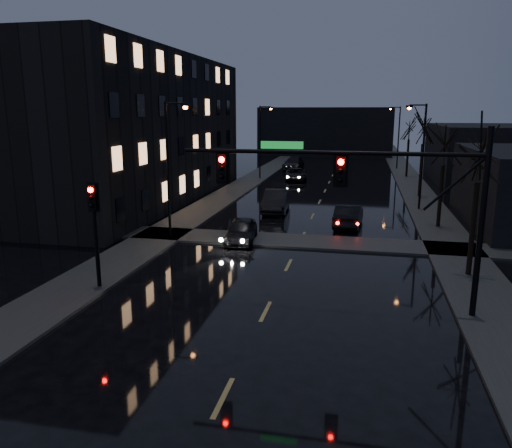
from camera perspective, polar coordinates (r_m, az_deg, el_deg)
The scene contains 22 objects.
ground at distance 12.59m, azimuth -6.47°, elevation -23.85°, with size 160.00×160.00×0.00m, color black.
sidewalk_left at distance 46.68m, azimuth -2.87°, elevation 3.66°, with size 3.00×140.00×0.12m, color #2D2D2B.
sidewalk_right at distance 45.45m, azimuth 18.36°, elevation 2.76°, with size 3.00×140.00×0.12m, color #2D2D2B.
sidewalk_cross at distance 29.20m, azimuth 5.01°, elevation -1.98°, with size 40.00×3.00×0.12m, color #2D2D2B.
apartment_block at distance 44.27m, azimuth -14.90°, elevation 10.48°, with size 12.00×30.00×12.00m, color black.
commercial_right_far at distance 59.30m, azimuth 25.49°, elevation 7.26°, with size 12.00×18.00×6.00m, color black.
far_block at distance 87.84m, azimuth 7.98°, elevation 10.44°, with size 22.00×10.00×8.00m, color black.
signal_mast at distance 18.73m, azimuth 13.43°, elevation 4.39°, with size 11.11×0.41×7.00m.
signal_pole_left at distance 21.94m, azimuth -17.95°, elevation 0.39°, with size 0.35×0.41×4.53m.
tree_near at distance 24.11m, azimuth 24.36°, elevation 8.66°, with size 3.52×3.52×8.08m.
tree_mid_a at distance 33.95m, azimuth 20.82°, elevation 9.19°, with size 3.30×3.30×7.58m.
tree_mid_b at distance 45.82m, azimuth 18.69°, elevation 11.07°, with size 3.74×3.74×8.59m.
tree_far at distance 59.77m, azimuth 17.17°, elevation 10.91°, with size 3.43×3.43×7.88m.
streetlight_l_near at distance 29.75m, azimuth -9.70°, elevation 7.40°, with size 1.53×0.28×8.00m.
streetlight_l_far at distance 55.69m, azimuth 0.68°, elevation 10.04°, with size 1.53×0.28×8.00m.
streetlight_r_mid at distance 39.86m, azimuth 18.26°, elevation 8.28°, with size 1.53×0.28×8.00m.
streetlight_r_far at distance 67.72m, azimuth 15.83°, elevation 10.06°, with size 1.53×0.28×8.00m.
oncoming_car_a at distance 29.02m, azimuth -1.70°, elevation -0.74°, with size 1.64×4.07×1.39m, color black.
oncoming_car_b at distance 37.77m, azimuth 2.30°, elevation 2.65°, with size 1.75×5.01×1.65m, color black.
oncoming_car_c at distance 54.96m, azimuth 4.60°, elevation 5.68°, with size 2.25×4.89×1.36m, color black.
oncoming_car_d at distance 65.43m, azimuth 4.30°, elevation 6.92°, with size 2.19×5.38×1.56m, color black.
lead_car at distance 33.39m, azimuth 10.53°, elevation 0.95°, with size 1.58×4.54×1.50m, color black.
Camera 1 is at (3.35, -9.54, 7.51)m, focal length 35.00 mm.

